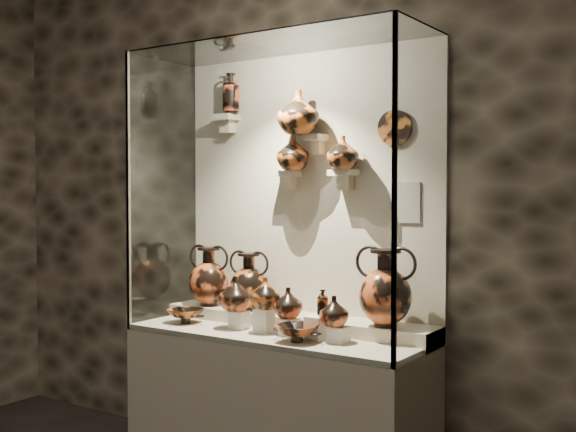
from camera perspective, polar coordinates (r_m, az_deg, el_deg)
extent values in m
cube|color=black|center=(4.19, 1.63, 1.99)|extent=(5.00, 0.02, 3.20)
cube|color=beige|center=(4.10, -0.87, -15.02)|extent=(1.70, 0.60, 0.80)
cube|color=#C0B195|center=(4.00, -0.87, -9.33)|extent=(1.68, 0.58, 0.03)
cube|color=#C0B195|center=(4.14, 0.53, -8.46)|extent=(1.70, 0.25, 0.10)
cube|color=beige|center=(4.18, 1.59, 1.99)|extent=(1.70, 0.03, 1.60)
cube|color=white|center=(3.68, -3.51, 1.98)|extent=(1.70, 0.01, 1.60)
cube|color=white|center=(4.46, -9.84, 1.96)|extent=(0.01, 0.60, 1.60)
cube|color=white|center=(3.51, 10.55, 1.94)|extent=(0.01, 0.60, 1.60)
cube|color=white|center=(4.00, -0.88, 13.46)|extent=(1.70, 0.60, 0.01)
cube|color=gray|center=(4.25, -12.49, 1.94)|extent=(0.02, 0.02, 1.60)
cube|color=gray|center=(3.25, 8.41, 1.95)|extent=(0.02, 0.02, 1.60)
cube|color=white|center=(4.08, -3.84, -8.19)|extent=(0.09, 0.09, 0.10)
cube|color=white|center=(3.97, -1.88, -8.24)|extent=(0.09, 0.09, 0.13)
cube|color=white|center=(3.88, 0.17, -8.78)|extent=(0.09, 0.09, 0.09)
cube|color=white|center=(3.79, 2.21, -8.81)|extent=(0.09, 0.09, 0.12)
cube|color=white|center=(3.73, 4.06, -9.32)|extent=(0.09, 0.09, 0.08)
cube|color=beige|center=(4.47, -4.95, 7.77)|extent=(0.14, 0.12, 0.04)
cube|color=beige|center=(4.18, -0.12, 3.36)|extent=(0.14, 0.12, 0.04)
cube|color=beige|center=(4.08, 2.22, 6.20)|extent=(0.10, 0.12, 0.04)
cube|color=beige|center=(3.98, 4.43, 3.42)|extent=(0.14, 0.12, 0.04)
imported|color=#BB4B23|center=(4.05, -4.17, -6.15)|extent=(0.24, 0.24, 0.19)
imported|color=#A04B1C|center=(3.93, -1.78, -6.13)|extent=(0.22, 0.22, 0.17)
imported|color=#BB4B23|center=(3.88, 0.03, -6.87)|extent=(0.16, 0.16, 0.16)
imported|color=#BB4B23|center=(3.71, 3.68, -7.52)|extent=(0.15, 0.15, 0.16)
imported|color=#A04B1C|center=(4.10, 0.42, 5.01)|extent=(0.24, 0.24, 0.20)
imported|color=#A04B1C|center=(4.07, 0.84, 8.20)|extent=(0.27, 0.27, 0.25)
imported|color=#A04B1C|center=(3.94, 4.37, 5.02)|extent=(0.22, 0.22, 0.18)
cylinder|color=#BB6024|center=(3.90, 8.41, 6.92)|extent=(0.19, 0.02, 0.19)
cube|color=beige|center=(3.87, 9.22, 1.06)|extent=(0.16, 0.01, 0.22)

